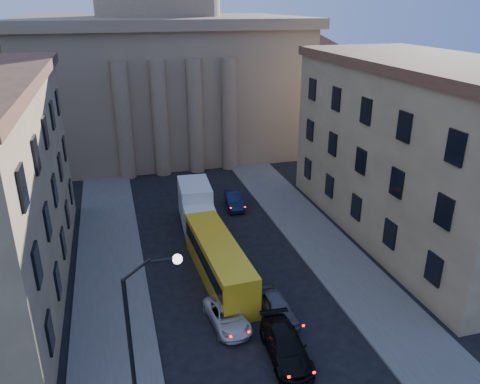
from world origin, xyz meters
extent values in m
cube|color=#53504C|center=(-8.50, 18.00, 0.07)|extent=(5.00, 60.00, 0.15)
cube|color=#53504C|center=(8.50, 18.00, 0.07)|extent=(5.00, 60.00, 0.15)
cube|color=#7F664E|center=(0.00, 56.00, 8.00)|extent=(34.00, 26.00, 16.00)
cube|color=#7F664E|center=(0.00, 56.00, 16.40)|extent=(35.50, 27.50, 1.20)
cube|color=#7F664E|center=(21.00, 54.00, 5.50)|extent=(13.00, 13.00, 11.00)
cone|color=#512E22|center=(21.00, 54.00, 13.00)|extent=(26.02, 26.02, 4.00)
cylinder|color=#7F664E|center=(-6.00, 42.80, 6.50)|extent=(1.80, 1.80, 13.00)
cylinder|color=#7F664E|center=(-2.00, 42.80, 6.50)|extent=(1.80, 1.80, 13.00)
cylinder|color=#7F664E|center=(2.00, 42.80, 6.50)|extent=(1.80, 1.80, 13.00)
cylinder|color=#7F664E|center=(6.00, 42.80, 6.50)|extent=(1.80, 1.80, 13.00)
cube|color=tan|center=(17.00, 22.00, 7.00)|extent=(11.00, 26.00, 14.00)
cube|color=#512E22|center=(17.00, 22.00, 14.30)|extent=(11.60, 26.60, 0.80)
cylinder|color=black|center=(-7.50, 8.00, 4.00)|extent=(0.20, 0.20, 8.00)
cylinder|color=black|center=(-6.95, 8.00, 8.35)|extent=(1.30, 0.12, 0.96)
cylinder|color=black|center=(-5.95, 8.00, 8.65)|extent=(1.30, 0.12, 0.12)
sphere|color=white|center=(-5.20, 8.00, 8.60)|extent=(0.44, 0.44, 0.44)
imported|color=beige|center=(-1.61, 13.94, 0.61)|extent=(2.47, 4.60, 1.23)
imported|color=black|center=(0.87, 10.30, 0.74)|extent=(2.32, 5.20, 1.48)
imported|color=#515257|center=(1.66, 13.84, 0.71)|extent=(1.80, 4.24, 1.43)
imported|color=black|center=(3.50, 31.36, 0.72)|extent=(2.05, 4.54, 1.45)
cube|color=gold|center=(-0.91, 19.06, 1.52)|extent=(2.94, 10.86, 3.03)
cube|color=black|center=(-0.91, 19.06, 2.00)|extent=(2.97, 10.27, 1.08)
cylinder|color=black|center=(-1.71, 15.11, 0.49)|extent=(0.34, 0.99, 0.98)
cylinder|color=black|center=(0.25, 15.20, 0.49)|extent=(0.34, 0.99, 0.98)
cylinder|color=black|center=(-2.07, 22.92, 0.49)|extent=(0.34, 0.99, 0.98)
cylinder|color=black|center=(-0.11, 23.01, 0.49)|extent=(0.34, 0.99, 0.98)
cube|color=silver|center=(-0.93, 26.19, 1.34)|extent=(2.74, 2.84, 2.69)
cube|color=black|center=(-1.01, 24.91, 1.68)|extent=(2.47, 0.29, 1.23)
cube|color=silver|center=(-0.74, 29.21, 1.96)|extent=(2.98, 4.86, 3.47)
cylinder|color=black|center=(-2.07, 25.82, 0.50)|extent=(0.38, 1.03, 1.01)
cylinder|color=black|center=(0.16, 25.68, 0.50)|extent=(0.38, 1.03, 1.01)
cylinder|color=black|center=(-1.79, 30.29, 0.50)|extent=(0.38, 1.03, 1.01)
cylinder|color=black|center=(0.45, 30.14, 0.50)|extent=(0.38, 1.03, 1.01)
camera|label=1|loc=(-7.29, -9.31, 18.69)|focal=35.00mm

